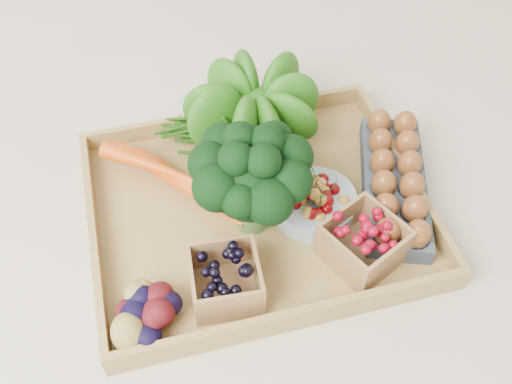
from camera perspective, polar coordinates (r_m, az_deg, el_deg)
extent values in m
plane|color=beige|center=(0.98, 0.00, -2.24)|extent=(4.00, 4.00, 0.00)
cube|color=#A48145|center=(0.98, 0.00, -1.97)|extent=(0.55, 0.45, 0.01)
sphere|color=#0F560D|center=(1.04, -0.10, 9.09)|extent=(0.17, 0.17, 0.17)
cylinder|color=#8C9EA5|center=(0.96, 5.89, -1.24)|extent=(0.14, 0.14, 0.04)
cube|color=#3A424A|center=(1.01, 13.58, 0.67)|extent=(0.20, 0.31, 0.03)
cube|color=black|center=(0.85, -3.06, -8.74)|extent=(0.11, 0.11, 0.07)
cube|color=maroon|center=(0.90, 10.69, -5.01)|extent=(0.14, 0.14, 0.07)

